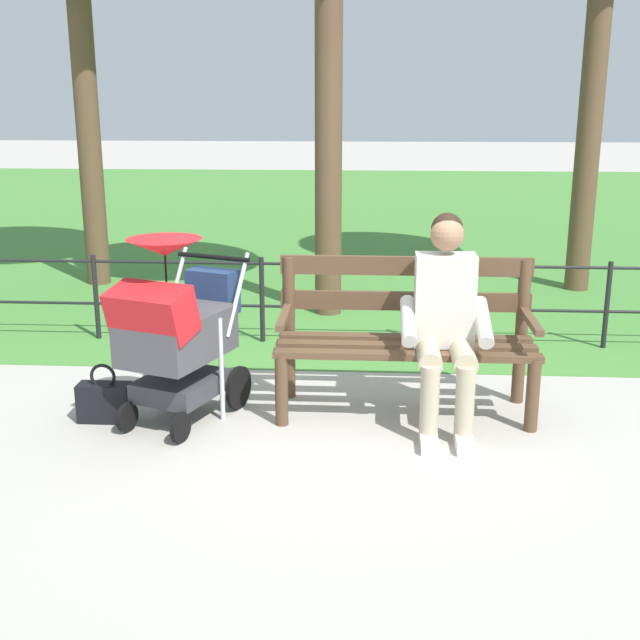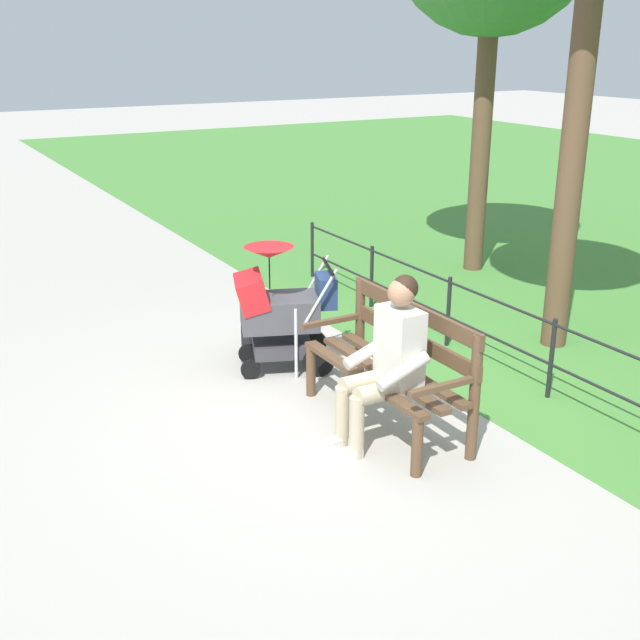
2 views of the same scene
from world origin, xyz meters
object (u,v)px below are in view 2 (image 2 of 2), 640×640
at_px(park_bench, 394,360).
at_px(handbag, 255,340).
at_px(person_on_bench, 387,357).
at_px(stroller, 279,307).

height_order(park_bench, handbag, park_bench).
relative_size(person_on_bench, stroller, 1.11).
height_order(person_on_bench, stroller, person_on_bench).
relative_size(stroller, handbag, 3.11).
bearing_deg(park_bench, handbag, 9.99).
bearing_deg(park_bench, stroller, 11.92).
bearing_deg(handbag, park_bench, -170.01).
relative_size(park_bench, person_on_bench, 1.26).
height_order(stroller, handbag, stroller).
xyz_separation_m(person_on_bench, stroller, (1.61, 0.07, -0.08)).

